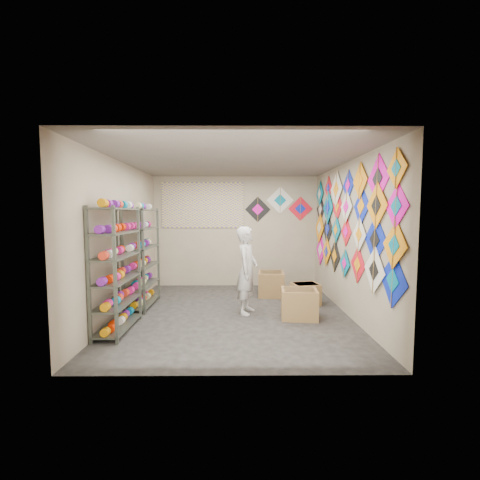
{
  "coord_description": "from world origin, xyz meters",
  "views": [
    {
      "loc": [
        0.05,
        -5.66,
        1.79
      ],
      "look_at": [
        0.1,
        0.3,
        1.3
      ],
      "focal_mm": 24.0,
      "sensor_mm": 36.0,
      "label": 1
    }
  ],
  "objects_px": {
    "shelf_rack_back": "(142,258)",
    "carton_b": "(305,294)",
    "carton_c": "(271,284)",
    "shelf_rack_front": "(117,269)",
    "carton_a": "(299,304)",
    "shopkeeper": "(247,270)"
  },
  "relations": [
    {
      "from": "carton_a",
      "to": "carton_c",
      "type": "height_order",
      "value": "carton_c"
    },
    {
      "from": "shelf_rack_front",
      "to": "carton_c",
      "type": "height_order",
      "value": "shelf_rack_front"
    },
    {
      "from": "shelf_rack_back",
      "to": "carton_a",
      "type": "height_order",
      "value": "shelf_rack_back"
    },
    {
      "from": "shelf_rack_back",
      "to": "carton_b",
      "type": "xyz_separation_m",
      "value": [
        3.18,
        0.11,
        -0.74
      ]
    },
    {
      "from": "shelf_rack_back",
      "to": "carton_a",
      "type": "bearing_deg",
      "value": -14.29
    },
    {
      "from": "carton_b",
      "to": "shelf_rack_front",
      "type": "bearing_deg",
      "value": -167.24
    },
    {
      "from": "shelf_rack_front",
      "to": "shelf_rack_back",
      "type": "xyz_separation_m",
      "value": [
        0.0,
        1.3,
        0.0
      ]
    },
    {
      "from": "shelf_rack_back",
      "to": "carton_a",
      "type": "xyz_separation_m",
      "value": [
        2.89,
        -0.74,
        -0.7
      ]
    },
    {
      "from": "shelf_rack_front",
      "to": "carton_b",
      "type": "xyz_separation_m",
      "value": [
        3.18,
        1.41,
        -0.74
      ]
    },
    {
      "from": "shopkeeper",
      "to": "carton_a",
      "type": "relative_size",
      "value": 2.6
    },
    {
      "from": "shelf_rack_back",
      "to": "carton_c",
      "type": "distance_m",
      "value": 2.77
    },
    {
      "from": "shelf_rack_back",
      "to": "shopkeeper",
      "type": "height_order",
      "value": "shelf_rack_back"
    },
    {
      "from": "shelf_rack_back",
      "to": "shopkeeper",
      "type": "distance_m",
      "value": 2.06
    },
    {
      "from": "carton_a",
      "to": "carton_b",
      "type": "xyz_separation_m",
      "value": [
        0.29,
        0.84,
        -0.04
      ]
    },
    {
      "from": "carton_c",
      "to": "carton_b",
      "type": "bearing_deg",
      "value": -43.29
    },
    {
      "from": "carton_b",
      "to": "carton_c",
      "type": "xyz_separation_m",
      "value": [
        -0.61,
        0.68,
        0.05
      ]
    },
    {
      "from": "shelf_rack_front",
      "to": "carton_c",
      "type": "relative_size",
      "value": 3.16
    },
    {
      "from": "shopkeeper",
      "to": "carton_a",
      "type": "distance_m",
      "value": 1.07
    },
    {
      "from": "carton_c",
      "to": "shelf_rack_back",
      "type": "bearing_deg",
      "value": -158.16
    },
    {
      "from": "shelf_rack_front",
      "to": "shelf_rack_back",
      "type": "distance_m",
      "value": 1.3
    },
    {
      "from": "shopkeeper",
      "to": "carton_c",
      "type": "bearing_deg",
      "value": -8.4
    },
    {
      "from": "carton_a",
      "to": "carton_b",
      "type": "height_order",
      "value": "carton_a"
    }
  ]
}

